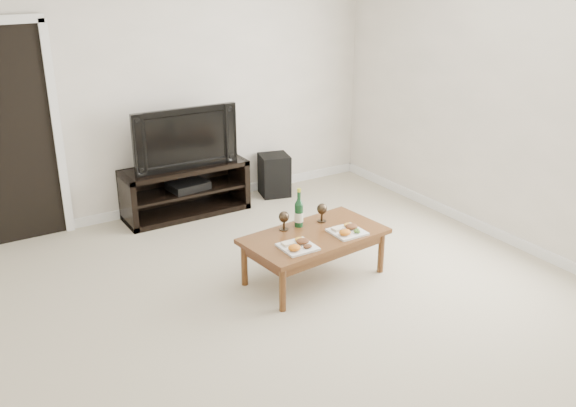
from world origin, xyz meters
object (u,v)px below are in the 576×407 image
Objects in this scene: television at (182,136)px; media_console at (186,190)px; coffee_table at (314,256)px; subwoofer at (274,175)px.

media_console is at bearing 2.19° from television.
coffee_table is (0.36, -1.93, -0.66)m from television.
media_console reaches higher than subwoofer.
media_console is at bearing 100.70° from coffee_table.
television reaches higher than coffee_table.
subwoofer is (1.11, 0.01, -0.04)m from media_console.
media_console reaches higher than coffee_table.
media_console is 2.77× the size of subwoofer.
television is (-0.00, 0.00, 0.59)m from media_console.
subwoofer is 0.40× the size of coffee_table.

